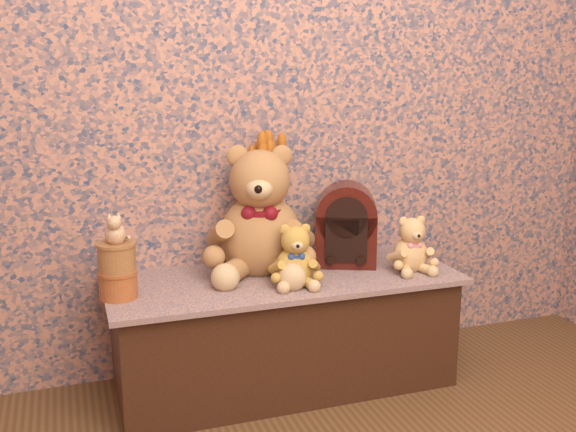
# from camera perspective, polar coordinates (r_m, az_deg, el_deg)

# --- Properties ---
(display_shelf) EXTENTS (1.30, 0.52, 0.43)m
(display_shelf) POSITION_cam_1_polar(r_m,az_deg,el_deg) (2.55, -0.37, -9.84)
(display_shelf) COLOR #393F75
(display_shelf) RESTS_ON ground
(teddy_large) EXTENTS (0.54, 0.59, 0.52)m
(teddy_large) POSITION_cam_1_polar(r_m,az_deg,el_deg) (2.47, -2.41, 1.02)
(teddy_large) COLOR #A76D41
(teddy_large) RESTS_ON display_shelf
(teddy_medium) EXTENTS (0.23, 0.25, 0.24)m
(teddy_medium) POSITION_cam_1_polar(r_m,az_deg,el_deg) (2.36, 0.59, -3.08)
(teddy_medium) COLOR #B18F32
(teddy_medium) RESTS_ON display_shelf
(teddy_small) EXTENTS (0.20, 0.23, 0.23)m
(teddy_small) POSITION_cam_1_polar(r_m,az_deg,el_deg) (2.55, 10.52, -2.13)
(teddy_small) COLOR #E0B06A
(teddy_small) RESTS_ON display_shelf
(cathedral_radio) EXTENTS (0.28, 0.25, 0.32)m
(cathedral_radio) POSITION_cam_1_polar(r_m,az_deg,el_deg) (2.59, 5.02, -0.69)
(cathedral_radio) COLOR #3E120B
(cathedral_radio) RESTS_ON display_shelf
(ceramic_vase) EXTENTS (0.13, 0.13, 0.19)m
(ceramic_vase) POSITION_cam_1_polar(r_m,az_deg,el_deg) (2.58, -1.78, -2.22)
(ceramic_vase) COLOR tan
(ceramic_vase) RESTS_ON display_shelf
(dried_stalks) EXTENTS (0.23, 0.23, 0.39)m
(dried_stalks) POSITION_cam_1_polar(r_m,az_deg,el_deg) (2.52, -1.82, 4.19)
(dried_stalks) COLOR #B65E1D
(dried_stalks) RESTS_ON ceramic_vase
(biscuit_tin_lower) EXTENTS (0.15, 0.15, 0.09)m
(biscuit_tin_lower) POSITION_cam_1_polar(r_m,az_deg,el_deg) (2.31, -14.39, -5.74)
(biscuit_tin_lower) COLOR #C58739
(biscuit_tin_lower) RESTS_ON display_shelf
(biscuit_tin_upper) EXTENTS (0.16, 0.16, 0.10)m
(biscuit_tin_upper) POSITION_cam_1_polar(r_m,az_deg,el_deg) (2.28, -14.52, -3.48)
(biscuit_tin_upper) COLOR tan
(biscuit_tin_upper) RESTS_ON biscuit_tin_lower
(cat_figurine) EXTENTS (0.09, 0.10, 0.11)m
(cat_figurine) POSITION_cam_1_polar(r_m,az_deg,el_deg) (2.25, -14.67, -0.92)
(cat_figurine) COLOR silver
(cat_figurine) RESTS_ON biscuit_tin_upper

